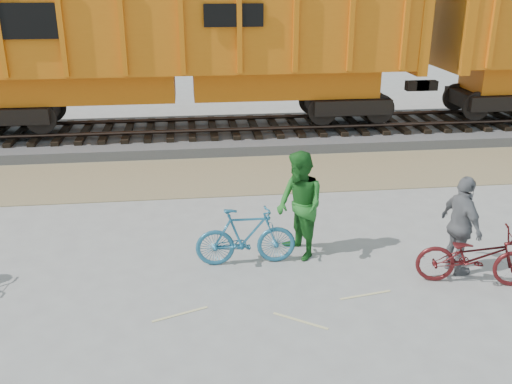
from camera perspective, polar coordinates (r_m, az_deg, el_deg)
ground at (r=9.74m, az=-1.60°, el=-9.18°), size 120.00×120.00×0.00m
gravel_strip at (r=14.74m, az=-3.62°, el=1.65°), size 120.00×3.00×0.02m
ballast_bed at (r=18.03m, az=-4.32°, el=5.76°), size 120.00×4.00×0.30m
track at (r=17.95m, az=-4.34°, el=6.75°), size 120.00×2.60×0.24m
hopper_car_center at (r=17.48m, az=-7.40°, el=14.70°), size 14.00×3.13×4.65m
bicycle_teal at (r=10.13m, az=-1.03°, el=-4.47°), size 1.79×0.51×1.07m
bicycle_maroon at (r=10.21m, az=21.04°, el=-6.03°), size 2.01×1.11×1.00m
person_man at (r=10.27m, az=4.39°, el=-1.39°), size 1.03×1.16×1.99m
person_woman at (r=10.33m, az=19.84°, el=-3.20°), size 0.60×1.09×1.77m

